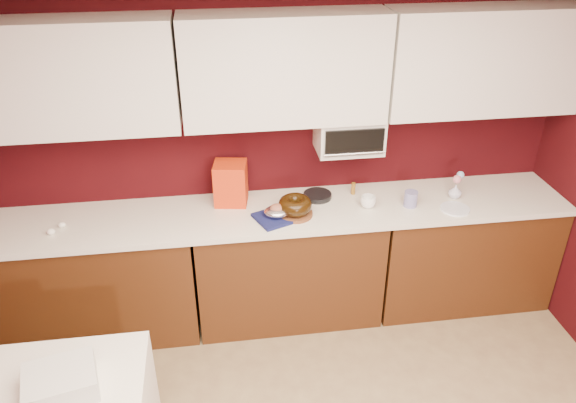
# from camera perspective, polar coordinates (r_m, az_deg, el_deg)

# --- Properties ---
(ceiling) EXTENTS (4.00, 4.50, 0.02)m
(ceiling) POSITION_cam_1_polar(r_m,az_deg,el_deg) (1.52, 10.80, 15.21)
(ceiling) COLOR white
(ceiling) RESTS_ON wall_back
(wall_back) EXTENTS (4.00, 0.02, 2.50)m
(wall_back) POSITION_cam_1_polar(r_m,az_deg,el_deg) (4.02, -0.65, 5.71)
(wall_back) COLOR #34070A
(wall_back) RESTS_ON floor
(base_cabinet_left) EXTENTS (1.31, 0.58, 0.86)m
(base_cabinet_left) POSITION_cam_1_polar(r_m,az_deg,el_deg) (4.22, -18.42, -7.61)
(base_cabinet_left) COLOR #47240E
(base_cabinet_left) RESTS_ON floor
(base_cabinet_center) EXTENTS (1.31, 0.58, 0.86)m
(base_cabinet_center) POSITION_cam_1_polar(r_m,az_deg,el_deg) (4.16, -0.02, -6.42)
(base_cabinet_center) COLOR #47240E
(base_cabinet_center) RESTS_ON floor
(base_cabinet_right) EXTENTS (1.31, 0.58, 0.86)m
(base_cabinet_right) POSITION_cam_1_polar(r_m,az_deg,el_deg) (4.51, 17.05, -4.73)
(base_cabinet_right) COLOR #47240E
(base_cabinet_right) RESTS_ON floor
(countertop) EXTENTS (4.00, 0.62, 0.04)m
(countertop) POSITION_cam_1_polar(r_m,az_deg,el_deg) (3.91, -0.02, -1.06)
(countertop) COLOR white
(countertop) RESTS_ON base_cabinet_center
(upper_cabinet_left) EXTENTS (1.31, 0.33, 0.70)m
(upper_cabinet_left) POSITION_cam_1_polar(r_m,az_deg,el_deg) (3.73, -21.55, 11.61)
(upper_cabinet_left) COLOR white
(upper_cabinet_left) RESTS_ON wall_back
(upper_cabinet_center) EXTENTS (1.31, 0.33, 0.70)m
(upper_cabinet_center) POSITION_cam_1_polar(r_m,az_deg,el_deg) (3.66, -0.36, 13.32)
(upper_cabinet_center) COLOR white
(upper_cabinet_center) RESTS_ON wall_back
(upper_cabinet_right) EXTENTS (1.31, 0.33, 0.70)m
(upper_cabinet_right) POSITION_cam_1_polar(r_m,az_deg,el_deg) (4.06, 19.19, 13.35)
(upper_cabinet_right) COLOR white
(upper_cabinet_right) RESTS_ON wall_back
(toaster_oven) EXTENTS (0.45, 0.30, 0.25)m
(toaster_oven) POSITION_cam_1_polar(r_m,az_deg,el_deg) (3.92, 6.20, 6.89)
(toaster_oven) COLOR white
(toaster_oven) RESTS_ON upper_cabinet_center
(toaster_oven_door) EXTENTS (0.40, 0.02, 0.18)m
(toaster_oven_door) POSITION_cam_1_polar(r_m,az_deg,el_deg) (3.78, 6.78, 5.97)
(toaster_oven_door) COLOR black
(toaster_oven_door) RESTS_ON toaster_oven
(toaster_oven_handle) EXTENTS (0.42, 0.02, 0.02)m
(toaster_oven_handle) POSITION_cam_1_polar(r_m,az_deg,el_deg) (3.79, 6.77, 4.84)
(toaster_oven_handle) COLOR silver
(toaster_oven_handle) RESTS_ON toaster_oven
(cake_base) EXTENTS (0.26, 0.26, 0.02)m
(cake_base) POSITION_cam_1_polar(r_m,az_deg,el_deg) (3.83, 0.72, -1.24)
(cake_base) COLOR brown
(cake_base) RESTS_ON countertop
(bundt_cake) EXTENTS (0.29, 0.29, 0.09)m
(bundt_cake) POSITION_cam_1_polar(r_m,az_deg,el_deg) (3.80, 0.73, -0.35)
(bundt_cake) COLOR black
(bundt_cake) RESTS_ON cake_base
(navy_towel) EXTENTS (0.35, 0.33, 0.02)m
(navy_towel) POSITION_cam_1_polar(r_m,az_deg,el_deg) (3.79, -1.11, -1.60)
(navy_towel) COLOR #15194F
(navy_towel) RESTS_ON countertop
(foil_ham_nest) EXTENTS (0.22, 0.20, 0.06)m
(foil_ham_nest) POSITION_cam_1_polar(r_m,az_deg,el_deg) (3.77, -1.12, -1.02)
(foil_ham_nest) COLOR white
(foil_ham_nest) RESTS_ON navy_towel
(roasted_ham) EXTENTS (0.12, 0.11, 0.06)m
(roasted_ham) POSITION_cam_1_polar(r_m,az_deg,el_deg) (3.76, -1.12, -0.69)
(roasted_ham) COLOR #A4634B
(roasted_ham) RESTS_ON foil_ham_nest
(pandoro_box) EXTENTS (0.25, 0.23, 0.30)m
(pandoro_box) POSITION_cam_1_polar(r_m,az_deg,el_deg) (3.94, -5.84, 1.86)
(pandoro_box) COLOR #B8130C
(pandoro_box) RESTS_ON countertop
(dark_pan) EXTENTS (0.23, 0.23, 0.04)m
(dark_pan) POSITION_cam_1_polar(r_m,az_deg,el_deg) (4.05, 3.01, 0.60)
(dark_pan) COLOR black
(dark_pan) RESTS_ON countertop
(coffee_mug) EXTENTS (0.12, 0.12, 0.10)m
(coffee_mug) POSITION_cam_1_polar(r_m,az_deg,el_deg) (3.95, 8.15, 0.09)
(coffee_mug) COLOR white
(coffee_mug) RESTS_ON countertop
(blue_jar) EXTENTS (0.11, 0.11, 0.11)m
(blue_jar) POSITION_cam_1_polar(r_m,az_deg,el_deg) (4.01, 12.36, 0.26)
(blue_jar) COLOR navy
(blue_jar) RESTS_ON countertop
(flower_vase) EXTENTS (0.09, 0.09, 0.11)m
(flower_vase) POSITION_cam_1_polar(r_m,az_deg,el_deg) (4.20, 16.63, 1.08)
(flower_vase) COLOR silver
(flower_vase) RESTS_ON countertop
(flower_pink) EXTENTS (0.06, 0.06, 0.06)m
(flower_pink) POSITION_cam_1_polar(r_m,az_deg,el_deg) (4.16, 16.81, 2.19)
(flower_pink) COLOR #D87D8B
(flower_pink) RESTS_ON flower_vase
(flower_blue) EXTENTS (0.05, 0.05, 0.05)m
(flower_blue) POSITION_cam_1_polar(r_m,az_deg,el_deg) (4.18, 17.12, 2.60)
(flower_blue) COLOR #87B6D9
(flower_blue) RESTS_ON flower_vase
(china_plate) EXTENTS (0.25, 0.25, 0.01)m
(china_plate) POSITION_cam_1_polar(r_m,az_deg,el_deg) (4.07, 16.60, -0.71)
(china_plate) COLOR white
(china_plate) RESTS_ON countertop
(amber_bottle) EXTENTS (0.03, 0.03, 0.09)m
(amber_bottle) POSITION_cam_1_polar(r_m,az_deg,el_deg) (4.11, 6.64, 1.32)
(amber_bottle) COLOR brown
(amber_bottle) RESTS_ON countertop
(egg_left) EXTENTS (0.06, 0.05, 0.04)m
(egg_left) POSITION_cam_1_polar(r_m,az_deg,el_deg) (3.93, -22.95, -2.84)
(egg_left) COLOR white
(egg_left) RESTS_ON countertop
(egg_right) EXTENTS (0.06, 0.05, 0.04)m
(egg_right) POSITION_cam_1_polar(r_m,az_deg,el_deg) (3.98, -21.99, -2.22)
(egg_right) COLOR white
(egg_right) RESTS_ON countertop
(newspaper_stack) EXTENTS (0.38, 0.34, 0.12)m
(newspaper_stack) POSITION_cam_1_polar(r_m,az_deg,el_deg) (3.00, -22.11, -16.62)
(newspaper_stack) COLOR silver
(newspaper_stack) RESTS_ON dining_table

